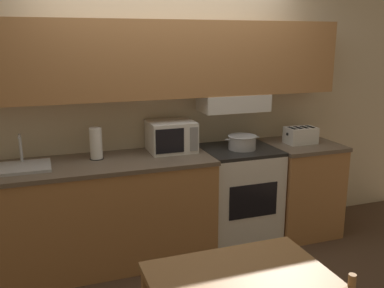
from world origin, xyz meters
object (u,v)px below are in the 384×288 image
Objects in this scene: cooking_pot at (242,142)px; sink_basin at (22,167)px; toaster at (301,135)px; stove_range at (238,194)px; paper_towel_roll at (96,144)px; microwave at (171,136)px.

cooking_pot is 1.92m from sink_basin.
toaster is 2.56m from sink_basin.
paper_towel_roll is at bearing 176.64° from stove_range.
toaster is at bearing -6.46° from microwave.
paper_towel_roll is at bearing 175.17° from cooking_pot.
sink_basin is (-2.56, 0.01, -0.06)m from toaster.
stove_range is 3.41× the size of paper_towel_roll.
toaster is 1.12× the size of paper_towel_roll.
cooking_pot is at bearing -13.70° from microwave.
sink_basin is at bearing 179.81° from toaster.
toaster is (0.65, -0.02, 0.54)m from stove_range.
microwave is at bearing 3.74° from paper_towel_roll.
sink_basin is (-1.91, -0.02, 0.48)m from stove_range.
microwave is at bearing 173.54° from toaster.
toaster is 0.69× the size of sink_basin.
microwave is 1.29m from toaster.
cooking_pot is 0.84× the size of microwave.
microwave is (-0.63, 0.12, 0.60)m from stove_range.
paper_towel_roll is at bearing 177.06° from toaster.
toaster reaches higher than cooking_pot.
microwave reaches higher than paper_towel_roll.
microwave reaches higher than cooking_pot.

